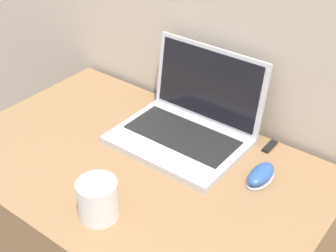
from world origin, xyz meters
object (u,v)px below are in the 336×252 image
(computer_mouse, at_px, (261,175))
(usb_stick, at_px, (270,146))
(drink_cup, at_px, (98,199))
(laptop, at_px, (188,122))

(computer_mouse, bearing_deg, usb_stick, 107.98)
(drink_cup, distance_m, computer_mouse, 0.42)
(drink_cup, distance_m, usb_stick, 0.52)
(drink_cup, height_order, usb_stick, drink_cup)
(drink_cup, xyz_separation_m, usb_stick, (0.19, 0.48, -0.05))
(laptop, relative_size, computer_mouse, 3.34)
(laptop, distance_m, usb_stick, 0.24)
(computer_mouse, bearing_deg, laptop, 170.34)
(usb_stick, bearing_deg, laptop, -156.56)
(laptop, distance_m, drink_cup, 0.39)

